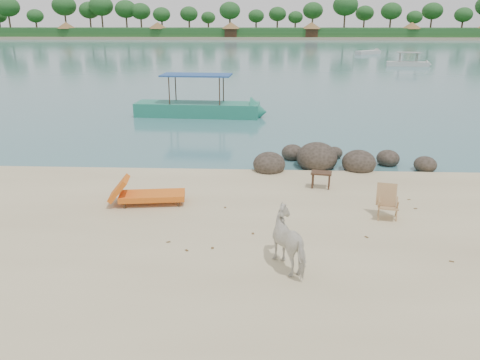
% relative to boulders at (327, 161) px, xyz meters
% --- Properties ---
extents(water, '(400.00, 400.00, 0.00)m').
position_rel_boulders_xyz_m(water, '(-2.26, 83.38, -0.20)').
color(water, '#376F6F').
rests_on(water, ground).
extents(far_shore, '(420.00, 90.00, 1.40)m').
position_rel_boulders_xyz_m(far_shore, '(-2.26, 163.38, -0.20)').
color(far_shore, tan).
rests_on(far_shore, ground).
extents(far_scenery, '(420.00, 18.00, 9.50)m').
position_rel_boulders_xyz_m(far_scenery, '(-2.23, 130.08, 2.94)').
color(far_scenery, '#1E4C1E').
rests_on(far_scenery, ground).
extents(boulders, '(6.34, 2.84, 1.08)m').
position_rel_boulders_xyz_m(boulders, '(0.00, 0.00, 0.00)').
color(boulders, '#2D271E').
rests_on(boulders, ground).
extents(cow, '(1.22, 1.54, 1.18)m').
position_rel_boulders_xyz_m(cow, '(-1.66, -7.29, 0.39)').
color(cow, white).
rests_on(cow, ground).
extents(side_table, '(0.68, 0.50, 0.49)m').
position_rel_boulders_xyz_m(side_table, '(-0.49, -2.38, 0.04)').
color(side_table, black).
rests_on(side_table, ground).
extents(lounge_chair, '(2.32, 1.08, 0.67)m').
position_rel_boulders_xyz_m(lounge_chair, '(-5.34, -3.92, 0.13)').
color(lounge_chair, orange).
rests_on(lounge_chair, ground).
extents(deck_chair, '(0.66, 0.70, 0.86)m').
position_rel_boulders_xyz_m(deck_chair, '(0.95, -4.68, 0.22)').
color(deck_chair, tan).
rests_on(deck_chair, ground).
extents(boat_near, '(7.57, 2.12, 3.63)m').
position_rel_boulders_xyz_m(boat_near, '(-5.84, 9.21, 1.61)').
color(boat_near, '#237C64').
rests_on(boat_near, water).
extents(boat_mid, '(5.32, 1.99, 2.54)m').
position_rel_boulders_xyz_m(boat_mid, '(14.39, 40.24, 1.07)').
color(boat_mid, beige).
rests_on(boat_mid, water).
extents(boat_far, '(5.06, 4.74, 0.66)m').
position_rel_boulders_xyz_m(boat_far, '(14.25, 61.08, 0.12)').
color(boat_far, beige).
rests_on(boat_far, water).
extents(dead_leaves, '(6.48, 3.77, 0.00)m').
position_rel_boulders_xyz_m(dead_leaves, '(-1.35, -5.58, -0.20)').
color(dead_leaves, brown).
rests_on(dead_leaves, ground).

